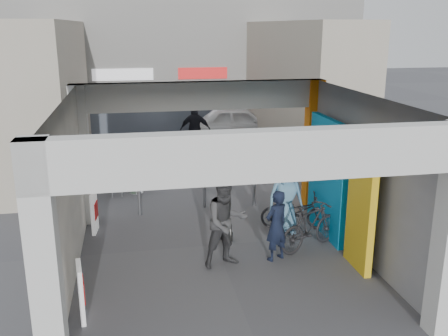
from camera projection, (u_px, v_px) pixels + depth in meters
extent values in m
plane|color=#4F4F53|center=(216.00, 245.00, 11.42)|extent=(90.00, 90.00, 0.00)
cube|color=silver|center=(44.00, 267.00, 6.62)|extent=(0.40, 0.40, 3.50)
cube|color=silver|center=(82.00, 156.00, 12.28)|extent=(0.40, 0.40, 3.50)
cube|color=orange|center=(313.00, 145.00, 13.36)|extent=(0.40, 0.40, 3.50)
plane|color=silver|center=(69.00, 195.00, 9.45)|extent=(0.00, 6.40, 6.40)
plane|color=#95969A|center=(363.00, 177.00, 10.53)|extent=(0.00, 6.40, 6.40)
cube|color=#0B83BC|center=(327.00, 178.00, 11.70)|extent=(0.15, 2.00, 2.80)
cube|color=yellow|center=(362.00, 203.00, 10.00)|extent=(0.15, 1.00, 2.80)
plane|color=beige|center=(224.00, 98.00, 9.51)|extent=(6.40, 6.40, 0.00)
cube|color=silver|center=(201.00, 96.00, 12.49)|extent=(6.40, 0.30, 0.70)
cube|color=silver|center=(266.00, 155.00, 6.72)|extent=(6.40, 0.30, 0.70)
cube|color=white|center=(200.00, 97.00, 12.66)|extent=(4.20, 0.05, 0.55)
cube|color=white|center=(165.00, 44.00, 23.54)|extent=(18.00, 4.00, 8.00)
cube|color=#515966|center=(170.00, 114.00, 22.43)|extent=(16.20, 0.06, 1.80)
cube|color=white|center=(123.00, 75.00, 21.58)|extent=(2.60, 0.06, 0.50)
cube|color=red|center=(203.00, 73.00, 22.21)|extent=(2.20, 0.06, 0.50)
cube|color=#A99D8C|center=(48.00, 97.00, 17.01)|extent=(2.00, 9.00, 5.00)
cube|color=#A99D8C|center=(300.00, 91.00, 18.62)|extent=(2.00, 9.00, 5.00)
cylinder|color=gray|center=(139.00, 197.00, 13.11)|extent=(0.09, 0.09, 0.97)
cylinder|color=gray|center=(204.00, 191.00, 13.67)|extent=(0.09, 0.09, 0.97)
cylinder|color=gray|center=(254.00, 191.00, 13.85)|extent=(0.09, 0.09, 0.83)
cube|color=white|center=(81.00, 292.00, 8.42)|extent=(0.15, 0.56, 1.00)
cube|color=red|center=(83.00, 289.00, 8.42)|extent=(0.09, 0.39, 0.40)
cube|color=white|center=(94.00, 212.00, 12.03)|extent=(0.13, 0.56, 1.00)
cube|color=red|center=(96.00, 210.00, 12.03)|extent=(0.08, 0.39, 0.40)
cylinder|color=#A09FA4|center=(136.00, 182.00, 14.91)|extent=(0.06, 0.06, 0.67)
cylinder|color=#A09FA4|center=(136.00, 192.00, 15.00)|extent=(0.41, 0.41, 0.02)
cylinder|color=#A09FA4|center=(135.00, 171.00, 14.82)|extent=(0.65, 0.65, 0.05)
cube|color=#A09FA4|center=(117.00, 189.00, 14.67)|extent=(0.35, 0.35, 0.42)
cube|color=#A09FA4|center=(116.00, 174.00, 14.72)|extent=(0.35, 0.05, 0.42)
cube|color=#A09FA4|center=(151.00, 181.00, 15.47)|extent=(0.35, 0.35, 0.42)
cube|color=#A09FA4|center=(150.00, 166.00, 15.51)|extent=(0.35, 0.05, 0.42)
cube|color=#A09FA4|center=(127.00, 181.00, 15.42)|extent=(0.35, 0.35, 0.42)
cube|color=#A09FA4|center=(126.00, 167.00, 15.47)|extent=(0.35, 0.05, 0.42)
cube|color=black|center=(120.00, 179.00, 15.85)|extent=(1.20, 0.60, 0.30)
cube|color=#18561D|center=(120.00, 176.00, 15.67)|extent=(1.00, 0.35, 0.18)
cube|color=#18561D|center=(119.00, 168.00, 15.76)|extent=(1.00, 0.35, 0.18)
cube|color=#18561D|center=(119.00, 161.00, 15.84)|extent=(1.00, 0.35, 0.18)
cube|color=#18561D|center=(204.00, 152.00, 19.28)|extent=(0.50, 0.42, 0.28)
cube|color=navy|center=(204.00, 145.00, 19.20)|extent=(0.50, 0.42, 0.28)
cube|color=black|center=(226.00, 235.00, 11.68)|extent=(0.22, 0.30, 0.22)
cube|color=black|center=(227.00, 231.00, 11.52)|extent=(0.18, 0.15, 0.33)
cube|color=silver|center=(228.00, 233.00, 11.45)|extent=(0.14, 0.03, 0.32)
cylinder|color=silver|center=(226.00, 238.00, 11.49)|extent=(0.04, 0.04, 0.26)
cylinder|color=silver|center=(230.00, 237.00, 11.50)|extent=(0.04, 0.04, 0.26)
sphere|color=black|center=(227.00, 223.00, 11.44)|extent=(0.18, 0.18, 0.18)
cube|color=silver|center=(228.00, 225.00, 11.36)|extent=(0.07, 0.11, 0.06)
cone|color=black|center=(225.00, 219.00, 11.45)|extent=(0.07, 0.07, 0.07)
cone|color=black|center=(229.00, 219.00, 11.46)|extent=(0.07, 0.07, 0.07)
imported|color=black|center=(276.00, 226.00, 10.51)|extent=(0.67, 0.59, 1.55)
imported|color=#3A3A3C|center=(226.00, 222.00, 10.21)|extent=(1.09, 0.94, 1.93)
imported|color=#5788AA|center=(286.00, 197.00, 11.91)|extent=(0.89, 0.60, 1.77)
imported|color=black|center=(195.00, 131.00, 18.93)|extent=(1.23, 0.65, 2.01)
imported|color=black|center=(296.00, 211.00, 12.23)|extent=(1.80, 0.98, 0.90)
imported|color=black|center=(310.00, 226.00, 11.11)|extent=(1.80, 1.24, 1.06)
imported|color=white|center=(240.00, 123.00, 21.76)|extent=(4.50, 2.19, 1.48)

